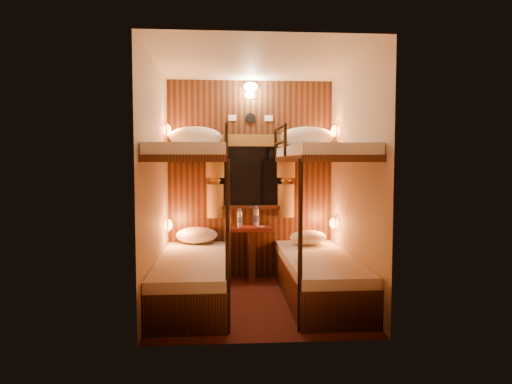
{
  "coord_description": "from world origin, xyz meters",
  "views": [
    {
      "loc": [
        -0.34,
        -4.53,
        1.42
      ],
      "look_at": [
        0.0,
        0.15,
        1.11
      ],
      "focal_mm": 32.0,
      "sensor_mm": 36.0,
      "label": 1
    }
  ],
  "objects": [
    {
      "name": "bunk_right",
      "position": [
        0.65,
        0.07,
        0.56
      ],
      "size": [
        0.72,
        1.9,
        1.82
      ],
      "color": "black",
      "rests_on": "floor"
    },
    {
      "name": "floor",
      "position": [
        0.0,
        0.0,
        0.0
      ],
      "size": [
        2.1,
        2.1,
        0.0
      ],
      "primitive_type": "plane",
      "color": "#35140E",
      "rests_on": "ground"
    },
    {
      "name": "wall_left",
      "position": [
        -1.0,
        0.0,
        1.2
      ],
      "size": [
        0.0,
        2.4,
        2.4
      ],
      "primitive_type": "plane",
      "rotation": [
        1.57,
        0.0,
        1.57
      ],
      "color": "#C6B293",
      "rests_on": "floor"
    },
    {
      "name": "pillow_lower_right",
      "position": [
        0.65,
        0.68,
        0.54
      ],
      "size": [
        0.43,
        0.31,
        0.17
      ],
      "primitive_type": "ellipsoid",
      "color": "white",
      "rests_on": "bunk_right"
    },
    {
      "name": "bottle_right",
      "position": [
        0.06,
        0.87,
        0.76
      ],
      "size": [
        0.07,
        0.07,
        0.25
      ],
      "rotation": [
        0.0,
        0.0,
        -0.42
      ],
      "color": "#99BFE5",
      "rests_on": "table"
    },
    {
      "name": "table",
      "position": [
        0.0,
        0.85,
        0.41
      ],
      "size": [
        0.5,
        0.34,
        0.66
      ],
      "color": "#541C13",
      "rests_on": "floor"
    },
    {
      "name": "reading_lamps",
      "position": [
        -0.0,
        0.7,
        1.24
      ],
      "size": [
        2.0,
        0.2,
        1.25
      ],
      "color": "orange",
      "rests_on": "wall_left"
    },
    {
      "name": "back_panel",
      "position": [
        0.0,
        1.04,
        1.2
      ],
      "size": [
        2.0,
        0.03,
        2.4
      ],
      "primitive_type": "cube",
      "color": "black",
      "rests_on": "floor"
    },
    {
      "name": "sachet_a",
      "position": [
        0.11,
        0.82,
        0.65
      ],
      "size": [
        0.08,
        0.06,
        0.01
      ],
      "primitive_type": "cube",
      "rotation": [
        0.0,
        0.0,
        -0.02
      ],
      "color": "silver",
      "rests_on": "table"
    },
    {
      "name": "bottle_left",
      "position": [
        -0.14,
        0.83,
        0.74
      ],
      "size": [
        0.06,
        0.06,
        0.22
      ],
      "rotation": [
        0.0,
        0.0,
        -0.13
      ],
      "color": "#99BFE5",
      "rests_on": "table"
    },
    {
      "name": "pillow_lower_left",
      "position": [
        -0.65,
        0.86,
        0.55
      ],
      "size": [
        0.49,
        0.35,
        0.19
      ],
      "primitive_type": "ellipsoid",
      "color": "white",
      "rests_on": "bunk_left"
    },
    {
      "name": "wall_back",
      "position": [
        0.0,
        1.05,
        1.2
      ],
      "size": [
        2.4,
        0.0,
        2.4
      ],
      "primitive_type": "plane",
      "rotation": [
        1.57,
        0.0,
        0.0
      ],
      "color": "#C6B293",
      "rests_on": "floor"
    },
    {
      "name": "ceiling",
      "position": [
        0.0,
        0.0,
        2.4
      ],
      "size": [
        2.1,
        2.1,
        0.0
      ],
      "primitive_type": "plane",
      "rotation": [
        3.14,
        0.0,
        0.0
      ],
      "color": "silver",
      "rests_on": "wall_back"
    },
    {
      "name": "bunk_left",
      "position": [
        -0.65,
        0.07,
        0.56
      ],
      "size": [
        0.72,
        1.9,
        1.82
      ],
      "color": "black",
      "rests_on": "floor"
    },
    {
      "name": "window",
      "position": [
        0.0,
        1.0,
        1.18
      ],
      "size": [
        1.0,
        0.12,
        0.79
      ],
      "color": "black",
      "rests_on": "back_panel"
    },
    {
      "name": "sachet_b",
      "position": [
        0.1,
        0.83,
        0.65
      ],
      "size": [
        0.08,
        0.06,
        0.01
      ],
      "primitive_type": "cube",
      "rotation": [
        0.0,
        0.0,
        -0.14
      ],
      "color": "silver",
      "rests_on": "table"
    },
    {
      "name": "curtains",
      "position": [
        0.0,
        0.97,
        1.26
      ],
      "size": [
        1.1,
        0.22,
        1.0
      ],
      "color": "olive",
      "rests_on": "back_panel"
    },
    {
      "name": "back_fixtures",
      "position": [
        0.0,
        1.0,
        2.25
      ],
      "size": [
        0.54,
        0.09,
        0.48
      ],
      "color": "black",
      "rests_on": "back_panel"
    },
    {
      "name": "pillow_upper_left",
      "position": [
        -0.65,
        0.77,
        1.71
      ],
      "size": [
        0.61,
        0.43,
        0.24
      ],
      "primitive_type": "ellipsoid",
      "color": "white",
      "rests_on": "bunk_left"
    },
    {
      "name": "wall_right",
      "position": [
        1.0,
        0.0,
        1.2
      ],
      "size": [
        0.0,
        2.4,
        2.4
      ],
      "primitive_type": "plane",
      "rotation": [
        1.57,
        0.0,
        -1.57
      ],
      "color": "#C6B293",
      "rests_on": "floor"
    },
    {
      "name": "pillow_upper_right",
      "position": [
        0.65,
        0.78,
        1.71
      ],
      "size": [
        0.62,
        0.44,
        0.24
      ],
      "primitive_type": "ellipsoid",
      "color": "white",
      "rests_on": "bunk_right"
    },
    {
      "name": "wall_front",
      "position": [
        0.0,
        -1.05,
        1.2
      ],
      "size": [
        2.4,
        0.0,
        2.4
      ],
      "primitive_type": "plane",
      "rotation": [
        -1.57,
        0.0,
        0.0
      ],
      "color": "#C6B293",
      "rests_on": "floor"
    }
  ]
}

